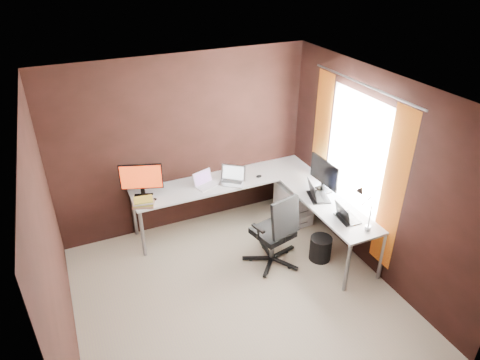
# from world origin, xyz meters

# --- Properties ---
(room) EXTENTS (3.60, 3.60, 2.50)m
(room) POSITION_xyz_m (0.34, 0.07, 1.28)
(room) COLOR tan
(room) RESTS_ON ground
(desk) EXTENTS (2.65, 2.25, 0.73)m
(desk) POSITION_xyz_m (0.84, 1.04, 0.68)
(desk) COLOR white
(desk) RESTS_ON ground
(drawer_pedestal) EXTENTS (0.42, 0.50, 0.60)m
(drawer_pedestal) POSITION_xyz_m (1.43, 1.15, 0.30)
(drawer_pedestal) COLOR white
(drawer_pedestal) RESTS_ON ground
(monitor_left) EXTENTS (0.54, 0.23, 0.48)m
(monitor_left) POSITION_xyz_m (-0.69, 1.53, 1.00)
(monitor_left) COLOR black
(monitor_left) RESTS_ON desk
(monitor_right) EXTENTS (0.15, 0.57, 0.47)m
(monitor_right) POSITION_xyz_m (1.58, 0.69, 0.99)
(monitor_right) COLOR black
(monitor_right) RESTS_ON desk
(laptop_white) EXTENTS (0.35, 0.30, 0.20)m
(laptop_white) POSITION_xyz_m (0.17, 1.47, 0.78)
(laptop_white) COLOR white
(laptop_white) RESTS_ON desk
(laptop_silver) EXTENTS (0.42, 0.41, 0.23)m
(laptop_silver) POSITION_xyz_m (0.55, 1.40, 0.78)
(laptop_silver) COLOR silver
(laptop_silver) RESTS_ON desk
(laptop_black_big) EXTENTS (0.33, 0.40, 0.23)m
(laptop_black_big) POSITION_xyz_m (1.40, 0.56, 0.78)
(laptop_black_big) COLOR black
(laptop_black_big) RESTS_ON desk
(laptop_black_small) EXTENTS (0.25, 0.33, 0.21)m
(laptop_black_small) POSITION_xyz_m (1.45, -0.01, 0.78)
(laptop_black_small) COLOR black
(laptop_black_small) RESTS_ON desk
(book_stack) EXTENTS (0.33, 0.29, 0.09)m
(book_stack) POSITION_xyz_m (-0.73, 1.33, 0.77)
(book_stack) COLOR #A9795B
(book_stack) RESTS_ON desk
(mouse_left) EXTENTS (0.09, 0.07, 0.03)m
(mouse_left) POSITION_xyz_m (-0.59, 1.38, 0.75)
(mouse_left) COLOR black
(mouse_left) RESTS_ON desk
(mouse_corner) EXTENTS (0.10, 0.07, 0.03)m
(mouse_corner) POSITION_xyz_m (0.95, 1.37, 0.75)
(mouse_corner) COLOR black
(mouse_corner) RESTS_ON desk
(desk_lamp) EXTENTS (0.18, 0.21, 0.54)m
(desk_lamp) POSITION_xyz_m (1.49, -0.23, 1.07)
(desk_lamp) COLOR slate
(desk_lamp) RESTS_ON desk
(office_chair) EXTENTS (0.58, 0.60, 1.04)m
(office_chair) POSITION_xyz_m (0.71, 0.41, 0.30)
(office_chair) COLOR black
(office_chair) RESTS_ON ground
(wastebasket) EXTENTS (0.36, 0.36, 0.33)m
(wastebasket) POSITION_xyz_m (1.30, 0.22, 0.17)
(wastebasket) COLOR black
(wastebasket) RESTS_ON ground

